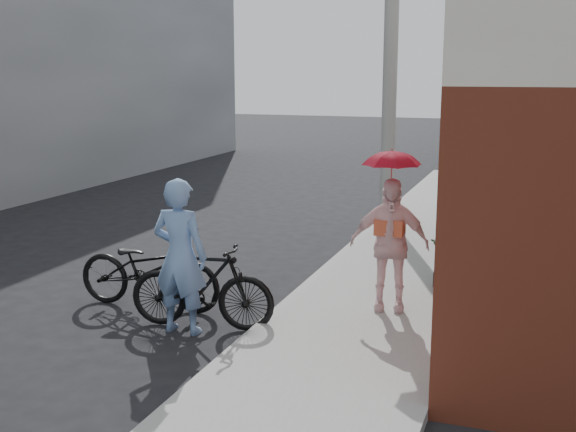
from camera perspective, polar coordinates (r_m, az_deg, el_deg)
The scene contains 11 objects.
ground at distance 9.61m, azimuth -6.43°, elevation -7.62°, with size 80.00×80.00×0.00m, color black.
sidewalk at distance 10.77m, azimuth 8.49°, elevation -5.23°, with size 2.20×24.00×0.12m, color gray.
curb at distance 11.04m, azimuth 2.56°, elevation -4.70°, with size 0.12×24.00×0.12m, color #9E9E99.
utility_pole at distance 14.44m, azimuth 8.12°, elevation 12.83°, with size 0.28×0.28×7.00m, color #9E9E99.
officer at distance 8.72m, azimuth -8.52°, elevation -3.17°, with size 0.69×0.45×1.89m, color #6D90C3.
bike_left at distance 9.78m, azimuth -10.92°, elevation -4.12°, with size 0.71×2.05×1.07m, color black.
bike_right at distance 8.92m, azimuth -6.84°, elevation -5.46°, with size 0.52×1.83×1.10m, color black.
kimono_woman at distance 9.22m, azimuth 8.01°, elevation -2.22°, with size 0.99×0.41×1.70m, color #F8D0D1.
parasol at distance 9.02m, azimuth 8.21°, elevation 4.93°, with size 0.70×0.70×0.62m, color red.
planter at distance 10.58m, azimuth 12.60°, elevation -4.75°, with size 0.41×0.41×0.21m, color black.
potted_plant at distance 10.47m, azimuth 12.69°, elevation -2.63°, with size 0.53×0.46×0.59m, color #386327.
Camera 1 is at (4.04, -8.14, 3.14)m, focal length 45.00 mm.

